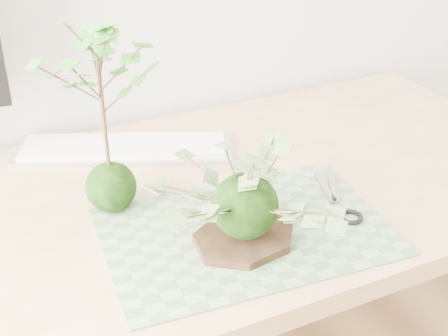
{
  "coord_description": "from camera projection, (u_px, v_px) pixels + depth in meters",
  "views": [
    {
      "loc": [
        -0.4,
        0.31,
        1.37
      ],
      "look_at": [
        0.0,
        1.14,
        0.84
      ],
      "focal_mm": 50.0,
      "sensor_mm": 36.0,
      "label": 1
    }
  ],
  "objects": [
    {
      "name": "desk",
      "position": [
        171.0,
        239.0,
        1.2
      ],
      "size": [
        1.6,
        0.7,
        0.74
      ],
      "color": "tan",
      "rests_on": "ground_plane"
    },
    {
      "name": "scissors",
      "position": [
        343.0,
        209.0,
        1.12
      ],
      "size": [
        0.09,
        0.18,
        0.01
      ],
      "rotation": [
        0.0,
        0.0,
        -0.39
      ],
      "color": "gray",
      "rests_on": "cutting_mat"
    },
    {
      "name": "stone_dish",
      "position": [
        244.0,
        237.0,
        1.04
      ],
      "size": [
        0.22,
        0.22,
        0.01
      ],
      "primitive_type": "cylinder",
      "rotation": [
        0.0,
        0.0,
        0.16
      ],
      "color": "black",
      "rests_on": "cutting_mat"
    },
    {
      "name": "keyboard",
      "position": [
        124.0,
        148.0,
        1.32
      ],
      "size": [
        0.47,
        0.31,
        0.02
      ],
      "rotation": [
        0.0,
        0.0,
        -0.41
      ],
      "color": "#B6B6B7",
      "rests_on": "desk"
    },
    {
      "name": "maple_kokedama",
      "position": [
        99.0,
        70.0,
        1.0
      ],
      "size": [
        0.24,
        0.24,
        0.38
      ],
      "rotation": [
        0.0,
        0.0,
        -0.18
      ],
      "color": "black",
      "rests_on": "desk"
    },
    {
      "name": "cutting_mat",
      "position": [
        246.0,
        231.0,
        1.07
      ],
      "size": [
        0.51,
        0.36,
        0.0
      ],
      "primitive_type": "cube",
      "rotation": [
        0.0,
        0.0,
        -0.08
      ],
      "color": "#4F704A",
      "rests_on": "desk"
    },
    {
      "name": "ivy_kokedama",
      "position": [
        246.0,
        179.0,
        0.98
      ],
      "size": [
        0.35,
        0.35,
        0.22
      ],
      "rotation": [
        0.0,
        0.0,
        -0.14
      ],
      "color": "black",
      "rests_on": "stone_dish"
    }
  ]
}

